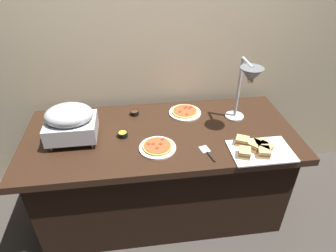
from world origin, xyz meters
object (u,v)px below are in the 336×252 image
pizza_plate_front (158,147)px  sauce_cup_near (123,134)px  sauce_cup_far (135,113)px  chafing_dish (70,121)px  serving_spatula (208,153)px  sandwich_platter (257,149)px  pizza_plate_center (185,112)px  heat_lamp (248,80)px

pizza_plate_front → sauce_cup_near: bearing=143.8°
sauce_cup_far → pizza_plate_front: bearing=-73.3°
chafing_dish → serving_spatula: 0.91m
sandwich_platter → sauce_cup_far: 0.94m
pizza_plate_center → sauce_cup_near: bearing=-152.9°
pizza_plate_center → serving_spatula: (0.06, -0.50, -0.01)m
chafing_dish → pizza_plate_center: 0.85m
sauce_cup_near → heat_lamp: bearing=0.6°
pizza_plate_front → serving_spatula: size_ratio=1.39×
chafing_dish → heat_lamp: size_ratio=0.68×
chafing_dish → serving_spatula: (0.86, -0.26, -0.15)m
pizza_plate_front → sandwich_platter: bearing=-10.3°
heat_lamp → sauce_cup_near: heat_lamp is taller
pizza_plate_front → sauce_cup_far: size_ratio=3.68×
pizza_plate_center → serving_spatula: size_ratio=1.43×
pizza_plate_front → sauce_cup_far: 0.46m
pizza_plate_front → pizza_plate_center: size_ratio=0.98×
pizza_plate_front → serving_spatula: pizza_plate_front is taller
pizza_plate_center → sandwich_platter: sandwich_platter is taller
sauce_cup_near → serving_spatula: (0.53, -0.25, -0.02)m
pizza_plate_front → sauce_cup_near: 0.28m
pizza_plate_center → sauce_cup_near: sauce_cup_near is taller
sandwich_platter → heat_lamp: bearing=92.0°
sandwich_platter → pizza_plate_center: bearing=125.6°
pizza_plate_center → sandwich_platter: 0.64m
chafing_dish → serving_spatula: size_ratio=1.87×
sauce_cup_near → serving_spatula: bearing=-25.3°
heat_lamp → sauce_cup_far: size_ratio=7.29×
heat_lamp → serving_spatula: bearing=-139.6°
pizza_plate_front → serving_spatula: 0.32m
sandwich_platter → sauce_cup_near: 0.90m
heat_lamp → chafing_dish: bearing=-179.7°
heat_lamp → pizza_plate_front: size_ratio=1.98×
chafing_dish → pizza_plate_center: chafing_dish is taller
chafing_dish → heat_lamp: bearing=0.3°
serving_spatula → pizza_plate_front: bearing=163.9°
pizza_plate_front → pizza_plate_center: same height
pizza_plate_front → sandwich_platter: 0.64m
pizza_plate_front → serving_spatula: bearing=-16.1°
sauce_cup_near → sauce_cup_far: bearing=71.8°
pizza_plate_center → sauce_cup_near: (-0.48, -0.24, 0.01)m
heat_lamp → sauce_cup_far: bearing=160.4°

